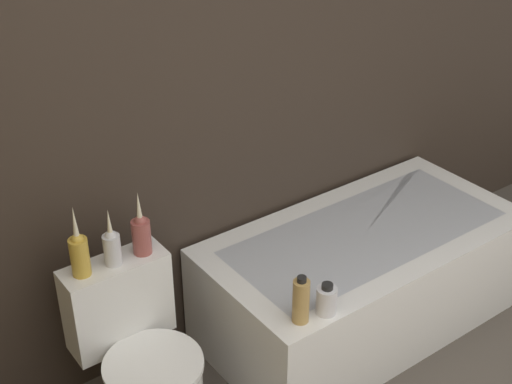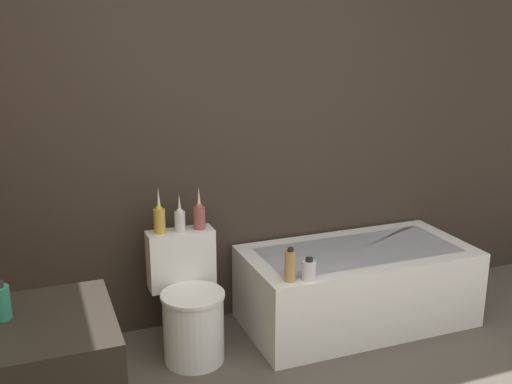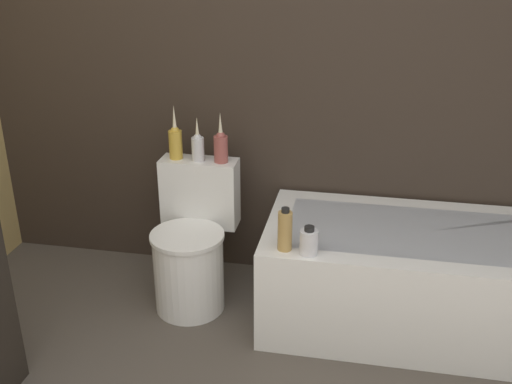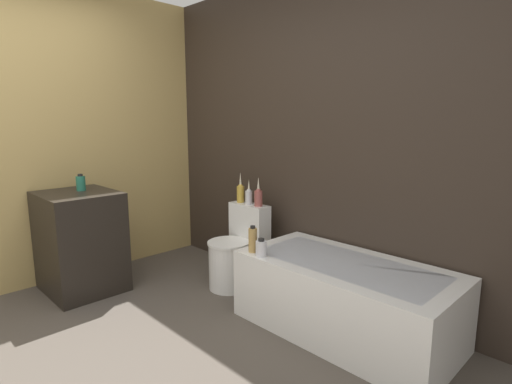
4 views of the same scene
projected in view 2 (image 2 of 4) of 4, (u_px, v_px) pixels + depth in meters
wall_back_tiled at (215, 120)px, 3.65m from camera, size 6.40×0.06×2.60m
bathtub at (357, 285)px, 3.84m from camera, size 1.45×0.73×0.49m
toilet at (190, 306)px, 3.44m from camera, size 0.39×0.50×0.71m
soap_bottle_glass at (0, 302)px, 2.13m from camera, size 0.07×0.07×0.14m
vase_gold at (159, 218)px, 3.42m from camera, size 0.07×0.07×0.27m
vase_silver at (180, 219)px, 3.46m from camera, size 0.06×0.06×0.22m
vase_bronze at (199, 215)px, 3.50m from camera, size 0.07×0.07×0.25m
shampoo_bottle_tall at (290, 266)px, 3.29m from camera, size 0.06×0.06×0.20m
shampoo_bottle_short at (309, 270)px, 3.32m from camera, size 0.08×0.08×0.13m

